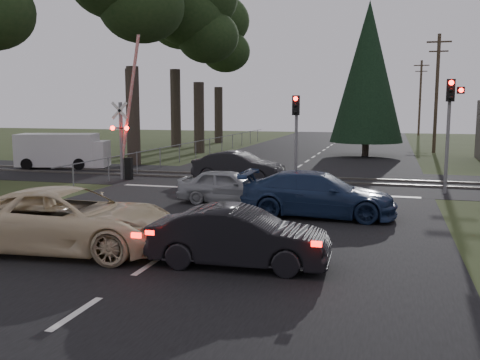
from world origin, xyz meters
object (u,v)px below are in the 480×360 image
(traffic_signal_center, at_px, (296,124))
(white_van, at_px, (65,151))
(silver_car, at_px, (228,187))
(utility_pole_mid, at_px, (437,91))
(traffic_signal_right, at_px, (450,114))
(blue_sedan, at_px, (318,194))
(utility_pole_far, at_px, (420,96))
(cream_coupe, at_px, (69,220))
(dark_car_far, at_px, (239,167))
(crossing_signal, at_px, (125,138))
(dark_hatchback, at_px, (239,237))

(traffic_signal_center, height_order, white_van, traffic_signal_center)
(silver_car, bearing_deg, utility_pole_mid, -20.65)
(traffic_signal_center, relative_size, white_van, 0.75)
(traffic_signal_right, bearing_deg, blue_sedan, -127.50)
(utility_pole_far, bearing_deg, white_van, -117.40)
(utility_pole_mid, xyz_separation_m, blue_sedan, (-5.50, -26.45, -3.99))
(cream_coupe, xyz_separation_m, dark_car_far, (0.79, 12.92, -0.07))
(blue_sedan, bearing_deg, white_van, 58.45)
(dark_car_far, xyz_separation_m, white_van, (-11.39, 2.77, 0.29))
(crossing_signal, bearing_deg, utility_pole_far, 70.77)
(traffic_signal_right, height_order, traffic_signal_center, traffic_signal_right)
(dark_hatchback, height_order, white_van, white_van)
(blue_sedan, distance_m, white_van, 18.84)
(traffic_signal_right, distance_m, dark_car_far, 9.67)
(utility_pole_far, bearing_deg, cream_coupe, -100.85)
(traffic_signal_center, height_order, utility_pole_mid, utility_pole_mid)
(crossing_signal, distance_m, dark_car_far, 5.77)
(utility_pole_far, distance_m, blue_sedan, 51.90)
(blue_sedan, bearing_deg, utility_pole_far, -6.39)
(silver_car, relative_size, dark_car_far, 0.85)
(utility_pole_mid, distance_m, blue_sedan, 27.31)
(utility_pole_far, xyz_separation_m, white_van, (-21.61, -41.68, -3.71))
(cream_coupe, distance_m, white_van, 18.94)
(dark_hatchback, relative_size, white_van, 0.75)
(traffic_signal_right, height_order, blue_sedan, traffic_signal_right)
(utility_pole_mid, xyz_separation_m, cream_coupe, (-11.00, -32.37, -3.93))
(traffic_signal_right, height_order, dark_car_far, traffic_signal_right)
(crossing_signal, xyz_separation_m, traffic_signal_right, (14.82, -0.31, 1.26))
(traffic_signal_right, bearing_deg, silver_car, -151.06)
(cream_coupe, height_order, silver_car, cream_coupe)
(traffic_signal_right, xyz_separation_m, dark_hatchback, (-5.54, -11.96, -2.64))
(silver_car, relative_size, white_van, 0.69)
(dark_hatchback, distance_m, blue_sedan, 6.11)
(traffic_signal_right, relative_size, dark_hatchback, 1.15)
(blue_sedan, xyz_separation_m, dark_car_far, (-4.71, 7.01, -0.02))
(utility_pole_far, xyz_separation_m, blue_sedan, (-5.50, -51.45, -3.99))
(dark_hatchback, bearing_deg, traffic_signal_center, 1.86)
(utility_pole_far, height_order, silver_car, utility_pole_far)
(white_van, bearing_deg, utility_pole_far, 47.07)
(silver_car, bearing_deg, crossing_signal, 53.81)
(traffic_signal_right, bearing_deg, dark_car_far, 173.36)
(silver_car, bearing_deg, utility_pole_far, -11.01)
(traffic_signal_center, bearing_deg, silver_car, -105.24)
(crossing_signal, height_order, blue_sedan, crossing_signal)
(traffic_signal_center, bearing_deg, utility_pole_far, 80.40)
(crossing_signal, height_order, silver_car, crossing_signal)
(traffic_signal_center, distance_m, cream_coupe, 13.66)
(utility_pole_far, height_order, cream_coupe, utility_pole_far)
(blue_sedan, relative_size, dark_car_far, 1.16)
(dark_car_far, relative_size, white_van, 0.81)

